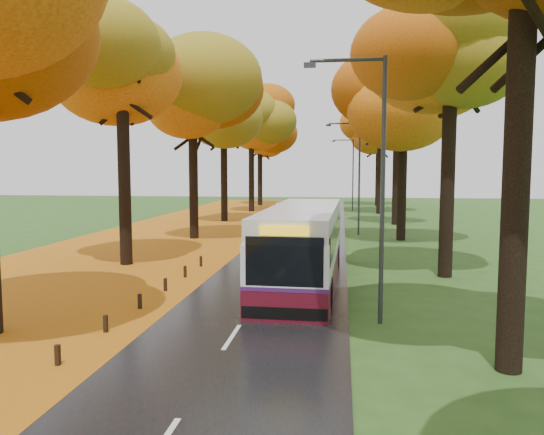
% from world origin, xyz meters
% --- Properties ---
extents(road, '(6.50, 90.00, 0.04)m').
position_xyz_m(road, '(0.00, 25.00, 0.02)').
color(road, black).
rests_on(road, ground).
extents(centre_line, '(0.12, 90.00, 0.01)m').
position_xyz_m(centre_line, '(0.00, 25.00, 0.04)').
color(centre_line, silver).
rests_on(centre_line, road).
extents(leaf_verge, '(12.00, 90.00, 0.02)m').
position_xyz_m(leaf_verge, '(-9.00, 25.00, 0.01)').
color(leaf_verge, '#80410B').
rests_on(leaf_verge, ground).
extents(leaf_drift, '(0.90, 90.00, 0.01)m').
position_xyz_m(leaf_drift, '(-3.05, 25.00, 0.04)').
color(leaf_drift, '#C57614').
rests_on(leaf_drift, road).
extents(trees_left, '(9.20, 74.00, 13.88)m').
position_xyz_m(trees_left, '(-7.18, 27.06, 9.53)').
color(trees_left, black).
rests_on(trees_left, ground).
extents(trees_right, '(9.30, 74.20, 13.96)m').
position_xyz_m(trees_right, '(7.19, 26.91, 9.69)').
color(trees_right, black).
rests_on(trees_right, ground).
extents(bollard_row, '(0.11, 23.51, 0.52)m').
position_xyz_m(bollard_row, '(-3.70, 4.70, 0.26)').
color(bollard_row, black).
rests_on(bollard_row, ground).
extents(streetlamp_near, '(2.45, 0.18, 8.00)m').
position_xyz_m(streetlamp_near, '(3.95, 8.00, 4.71)').
color(streetlamp_near, '#333538').
rests_on(streetlamp_near, ground).
extents(streetlamp_mid, '(2.45, 0.18, 8.00)m').
position_xyz_m(streetlamp_mid, '(3.95, 30.00, 4.71)').
color(streetlamp_mid, '#333538').
rests_on(streetlamp_mid, ground).
extents(streetlamp_far, '(2.45, 0.18, 8.00)m').
position_xyz_m(streetlamp_far, '(3.95, 52.00, 4.71)').
color(streetlamp_far, '#333538').
rests_on(streetlamp_far, ground).
extents(bus, '(2.99, 11.92, 3.12)m').
position_xyz_m(bus, '(1.44, 13.36, 1.68)').
color(bus, '#4E0C19').
rests_on(bus, road).
extents(car_white, '(2.06, 3.94, 1.28)m').
position_xyz_m(car_white, '(-2.12, 35.65, 0.68)').
color(car_white, silver).
rests_on(car_white, road).
extents(car_silver, '(2.58, 4.80, 1.50)m').
position_xyz_m(car_silver, '(-2.34, 41.25, 0.79)').
color(car_silver, gray).
rests_on(car_silver, road).
extents(car_dark, '(2.55, 4.42, 1.20)m').
position_xyz_m(car_dark, '(-2.12, 41.52, 0.64)').
color(car_dark, black).
rests_on(car_dark, road).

